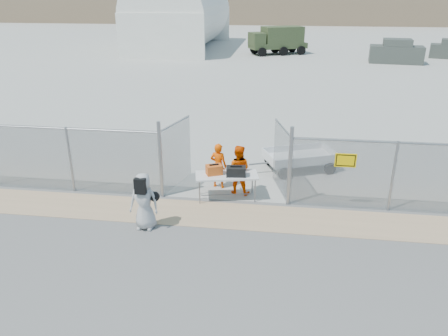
# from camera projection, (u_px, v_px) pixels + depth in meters

# --- Properties ---
(ground) EXTENTS (160.00, 160.00, 0.00)m
(ground) POSITION_uv_depth(u_px,v_px,m) (214.00, 232.00, 11.99)
(ground) COLOR #4B4B4B
(tarmac_inside) EXTENTS (160.00, 80.00, 0.01)m
(tarmac_inside) POSITION_uv_depth(u_px,v_px,m) (271.00, 47.00, 50.50)
(tarmac_inside) COLOR #A0A099
(tarmac_inside) RESTS_ON ground
(dirt_strip) EXTENTS (44.00, 1.60, 0.01)m
(dirt_strip) POSITION_uv_depth(u_px,v_px,m) (219.00, 215.00, 12.91)
(dirt_strip) COLOR tan
(dirt_strip) RESTS_ON ground
(chain_link_fence) EXTENTS (40.00, 0.20, 2.20)m
(chain_link_fence) POSITION_uv_depth(u_px,v_px,m) (224.00, 168.00, 13.41)
(chain_link_fence) COLOR gray
(chain_link_fence) RESTS_ON ground
(quonset_hangar) EXTENTS (9.00, 18.00, 8.00)m
(quonset_hangar) POSITION_uv_depth(u_px,v_px,m) (181.00, 11.00, 48.41)
(quonset_hangar) COLOR white
(quonset_hangar) RESTS_ON ground
(folding_table) EXTENTS (2.06, 1.19, 0.82)m
(folding_table) POSITION_uv_depth(u_px,v_px,m) (227.00, 187.00, 13.79)
(folding_table) COLOR silver
(folding_table) RESTS_ON ground
(orange_bag) EXTENTS (0.58, 0.50, 0.30)m
(orange_bag) POSITION_uv_depth(u_px,v_px,m) (214.00, 170.00, 13.61)
(orange_bag) COLOR #D6591A
(orange_bag) RESTS_ON folding_table
(black_duffel) EXTENTS (0.63, 0.41, 0.29)m
(black_duffel) POSITION_uv_depth(u_px,v_px,m) (236.00, 171.00, 13.50)
(black_duffel) COLOR black
(black_duffel) RESTS_ON folding_table
(security_worker_left) EXTENTS (0.63, 0.49, 1.55)m
(security_worker_left) POSITION_uv_depth(u_px,v_px,m) (218.00, 166.00, 14.44)
(security_worker_left) COLOR #F04C00
(security_worker_left) RESTS_ON ground
(security_worker_right) EXTENTS (0.85, 0.69, 1.65)m
(security_worker_right) POSITION_uv_depth(u_px,v_px,m) (238.00, 170.00, 14.00)
(security_worker_right) COLOR #F04C00
(security_worker_right) RESTS_ON ground
(visitor) EXTENTS (0.81, 0.54, 1.63)m
(visitor) POSITION_uv_depth(u_px,v_px,m) (144.00, 201.00, 11.93)
(visitor) COLOR #A6A6A6
(visitor) RESTS_ON ground
(utility_trailer) EXTENTS (3.61, 2.77, 0.78)m
(utility_trailer) POSITION_uv_depth(u_px,v_px,m) (300.00, 160.00, 16.04)
(utility_trailer) COLOR silver
(utility_trailer) RESTS_ON ground
(military_truck) EXTENTS (6.12, 4.30, 2.74)m
(military_truck) POSITION_uv_depth(u_px,v_px,m) (278.00, 41.00, 44.46)
(military_truck) COLOR #384526
(military_truck) RESTS_ON ground
(parked_vehicle_near) EXTENTS (4.81, 2.65, 2.07)m
(parked_vehicle_near) POSITION_uv_depth(u_px,v_px,m) (396.00, 51.00, 39.23)
(parked_vehicle_near) COLOR #3E433E
(parked_vehicle_near) RESTS_ON ground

